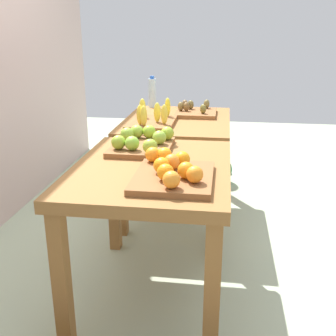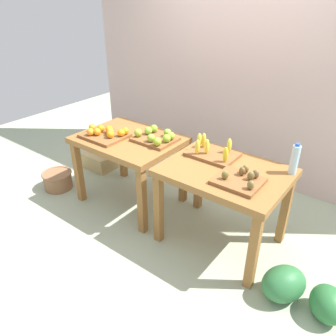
# 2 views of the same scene
# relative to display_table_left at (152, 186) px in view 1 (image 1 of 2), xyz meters

# --- Properties ---
(ground_plane) EXTENTS (8.00, 8.00, 0.00)m
(ground_plane) POSITION_rel_display_table_left_xyz_m (0.56, 0.00, -0.65)
(ground_plane) COLOR #A3B092
(display_table_left) EXTENTS (1.04, 0.80, 0.77)m
(display_table_left) POSITION_rel_display_table_left_xyz_m (0.00, 0.00, 0.00)
(display_table_left) COLOR #905E2E
(display_table_left) RESTS_ON ground_plane
(display_table_right) EXTENTS (1.04, 0.80, 0.77)m
(display_table_right) POSITION_rel_display_table_left_xyz_m (1.12, 0.00, 0.00)
(display_table_right) COLOR #905E2E
(display_table_right) RESTS_ON ground_plane
(orange_bin) EXTENTS (0.45, 0.36, 0.11)m
(orange_bin) POSITION_rel_display_table_left_xyz_m (-0.20, -0.13, 0.15)
(orange_bin) COLOR brown
(orange_bin) RESTS_ON display_table_left
(apple_bin) EXTENTS (0.43, 0.35, 0.11)m
(apple_bin) POSITION_rel_display_table_left_xyz_m (0.28, 0.10, 0.16)
(apple_bin) COLOR brown
(apple_bin) RESTS_ON display_table_left
(banana_crate) EXTENTS (0.44, 0.32, 0.17)m
(banana_crate) POSITION_rel_display_table_left_xyz_m (0.89, 0.16, 0.15)
(banana_crate) COLOR brown
(banana_crate) RESTS_ON display_table_right
(kiwi_bin) EXTENTS (0.36, 0.32, 0.10)m
(kiwi_bin) POSITION_rel_display_table_left_xyz_m (1.31, -0.12, 0.14)
(kiwi_bin) COLOR brown
(kiwi_bin) RESTS_ON display_table_right
(water_bottle) EXTENTS (0.07, 0.07, 0.27)m
(water_bottle) POSITION_rel_display_table_left_xyz_m (1.59, 0.28, 0.24)
(water_bottle) COLOR silver
(water_bottle) RESTS_ON display_table_right
(watermelon_pile) EXTENTS (0.71, 0.45, 0.28)m
(watermelon_pile) POSITION_rel_display_table_left_xyz_m (1.96, -0.28, -0.52)
(watermelon_pile) COLOR #296C35
(watermelon_pile) RESTS_ON ground_plane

